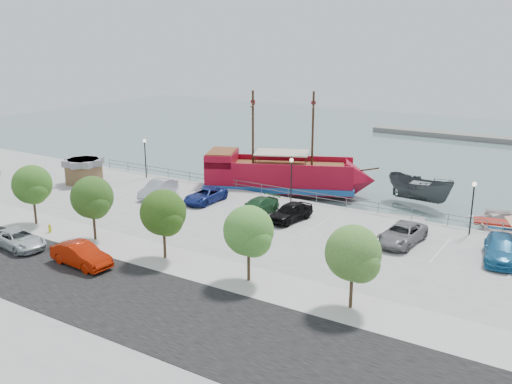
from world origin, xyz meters
The scene contains 30 objects.
ground centered at (0.00, 0.00, -1.00)m, with size 160.00×160.00×0.00m, color slate.
land_slab centered at (0.00, -21.00, -0.60)m, with size 100.00×58.00×1.20m, color gray.
street centered at (0.00, -16.00, 0.01)m, with size 100.00×8.00×0.04m, color black.
sidewalk centered at (0.00, -10.00, 0.01)m, with size 100.00×4.00×0.05m, color #B7B6B3.
seawall_railing centered at (0.00, 7.80, 0.53)m, with size 50.00×0.06×1.00m.
far_shore centered at (10.00, 55.00, -0.60)m, with size 40.00×3.00×0.80m, color slate.
pirate_ship centered at (-3.04, 12.26, 0.87)m, with size 17.84×11.43×11.17m.
patrol_boat centered at (9.37, 15.48, 0.37)m, with size 2.67×7.10×2.75m, color #3D4244.
speedboat centered at (17.55, 10.48, -0.27)m, with size 5.06×7.08×1.47m, color silver.
dock_west centered at (-12.99, 9.20, -0.80)m, with size 6.99×2.00×0.40m, color gray.
dock_mid centered at (8.10, 9.20, -0.80)m, with size 7.05×2.02×0.40m, color gray.
dock_east centered at (17.04, 9.20, -0.79)m, with size 7.18×2.05×0.41m, color gray.
shed centered at (-21.92, 1.33, 1.38)m, with size 3.93×3.93×2.59m.
street_van centered at (-11.48, -14.17, 0.68)m, with size 2.24×4.86×1.35m, color silver.
street_sedan centered at (-4.95, -14.01, 0.79)m, with size 1.67×4.79×1.58m, color #AE1B03.
fire_hydrant centered at (-12.26, -10.80, 0.39)m, with size 0.25×0.25×0.71m.
lamp_post_left centered at (-18.00, 6.50, 2.94)m, with size 0.36×0.36×4.28m.
lamp_post_mid centered at (0.00, 6.50, 2.94)m, with size 0.36×0.36×4.28m.
lamp_post_right centered at (16.00, 6.50, 2.94)m, with size 0.36×0.36×4.28m.
tree_b centered at (-14.85, -10.07, 3.30)m, with size 3.30×3.20×5.00m.
tree_c centered at (-7.85, -10.07, 3.30)m, with size 3.30×3.20×5.00m.
tree_d centered at (-0.85, -10.07, 3.30)m, with size 3.30×3.20×5.00m.
tree_e centered at (6.15, -10.07, 3.30)m, with size 3.30×3.20×5.00m.
tree_f centered at (13.15, -10.07, 3.30)m, with size 3.30×3.20×5.00m.
parked_car_b centered at (-11.91, 1.62, 0.80)m, with size 1.69×4.84×1.59m, color #A9B0B9.
parked_car_c centered at (-6.89, 2.51, 0.67)m, with size 2.21×4.79×1.33m, color navy.
parked_car_d centered at (-0.88, 1.97, 0.69)m, with size 1.94×4.78×1.39m, color #1F4C28.
parked_car_e centered at (2.45, 1.95, 0.79)m, with size 1.86×4.61×1.57m, color black.
parked_car_g centered at (12.09, 1.76, 0.73)m, with size 2.44×5.28×1.47m, color slate.
parked_car_h centered at (18.99, 2.31, 0.79)m, with size 2.21×5.43×1.58m, color #206A9C.
Camera 1 is at (24.30, -38.18, 15.35)m, focal length 40.00 mm.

